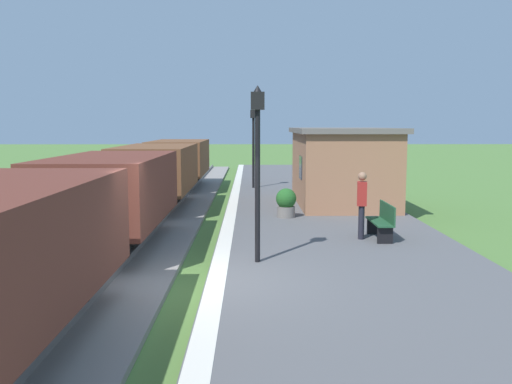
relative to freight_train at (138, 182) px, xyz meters
The scene contains 13 objects.
ground_plane 7.38m from the freight_train, 70.67° to the right, with size 160.00×160.00×0.00m, color #517A38.
platform_slab 8.93m from the freight_train, 50.69° to the right, with size 6.00×60.00×0.25m, color #565659.
platform_edge_stripe 7.48m from the freight_train, 67.74° to the right, with size 0.36×60.00×0.01m, color silver.
track_ballast 6.97m from the freight_train, 90.00° to the right, with size 3.80×60.00×0.12m, color gray.
rail_near 6.98m from the freight_train, 83.99° to the right, with size 0.07×60.00×0.14m, color slate.
rail_far 6.98m from the freight_train, 96.01° to the right, with size 0.07×60.00×0.14m, color slate.
freight_train is the anchor object (origin of this frame).
station_hut 7.53m from the freight_train, 25.31° to the left, with size 3.50×5.80×2.78m.
bench_near_hut 7.51m from the freight_train, 24.44° to the right, with size 0.42×1.50×0.91m.
person_waiting 6.99m from the freight_train, 26.02° to the right, with size 0.30×0.42×1.71m.
potted_planter 4.62m from the freight_train, ahead, with size 0.64×0.64×0.92m.
lamp_post_near 6.68m from the freight_train, 56.63° to the right, with size 0.28×0.28×3.70m.
lamp_post_far 9.28m from the freight_train, 66.95° to the left, with size 0.28×0.28×3.70m.
Camera 1 is at (1.03, -10.07, 3.14)m, focal length 38.74 mm.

